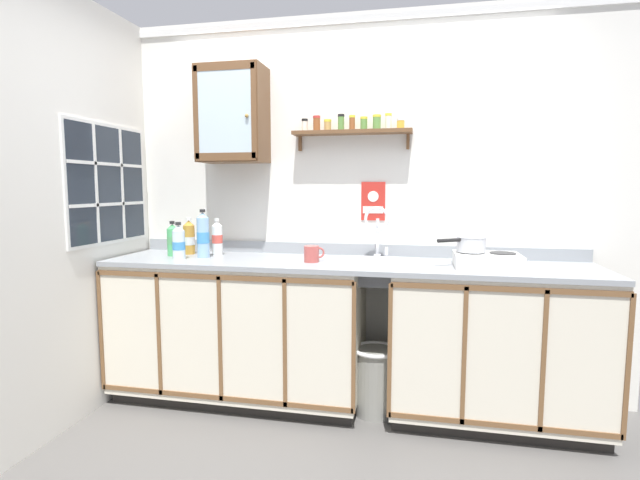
{
  "coord_description": "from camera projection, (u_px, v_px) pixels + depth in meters",
  "views": [
    {
      "loc": [
        0.47,
        -2.63,
        1.42
      ],
      "look_at": [
        -0.18,
        0.43,
        1.07
      ],
      "focal_mm": 26.83,
      "sensor_mm": 36.0,
      "label": 1
    }
  ],
  "objects": [
    {
      "name": "floor",
      "position": [
        334.0,
        430.0,
        2.81
      ],
      "size": [
        6.08,
        6.08,
        0.0
      ],
      "primitive_type": "plane",
      "color": "#565451",
      "rests_on": "ground"
    },
    {
      "name": "back_wall",
      "position": [
        352.0,
        206.0,
        3.29
      ],
      "size": [
        3.68,
        0.07,
        2.56
      ],
      "color": "silver",
      "rests_on": "ground"
    },
    {
      "name": "side_wall_left",
      "position": [
        54.0,
        211.0,
        2.71
      ],
      "size": [
        0.05,
        3.42,
        2.56
      ],
      "primitive_type": "cube",
      "color": "silver",
      "rests_on": "ground"
    },
    {
      "name": "lower_cabinet_run",
      "position": [
        239.0,
        330.0,
        3.2
      ],
      "size": [
        1.66,
        0.63,
        0.92
      ],
      "color": "black",
      "rests_on": "ground"
    },
    {
      "name": "lower_cabinet_run_right",
      "position": [
        494.0,
        347.0,
        2.87
      ],
      "size": [
        1.23,
        0.63,
        0.92
      ],
      "color": "black",
      "rests_on": "ground"
    },
    {
      "name": "countertop",
      "position": [
        344.0,
        264.0,
        3.0
      ],
      "size": [
        3.04,
        0.65,
        0.03
      ],
      "primitive_type": "cube",
      "color": "gray",
      "rests_on": "lower_cabinet_run"
    },
    {
      "name": "backsplash",
      "position": [
        351.0,
        249.0,
        3.29
      ],
      "size": [
        3.04,
        0.02,
        0.08
      ],
      "primitive_type": "cube",
      "color": "gray",
      "rests_on": "countertop"
    },
    {
      "name": "sink",
      "position": [
        377.0,
        265.0,
        3.0
      ],
      "size": [
        0.51,
        0.42,
        0.47
      ],
      "color": "silver",
      "rests_on": "countertop"
    },
    {
      "name": "hot_plate_stove",
      "position": [
        487.0,
        260.0,
        2.8
      ],
      "size": [
        0.37,
        0.32,
        0.08
      ],
      "color": "silver",
      "rests_on": "countertop"
    },
    {
      "name": "saucepan",
      "position": [
        471.0,
        244.0,
        2.83
      ],
      "size": [
        0.29,
        0.23,
        0.09
      ],
      "color": "silver",
      "rests_on": "hot_plate_stove"
    },
    {
      "name": "bottle_soda_green_0",
      "position": [
        173.0,
        240.0,
        3.25
      ],
      "size": [
        0.08,
        0.08,
        0.24
      ],
      "color": "#4CB266",
      "rests_on": "countertop"
    },
    {
      "name": "bottle_water_clear_1",
      "position": [
        179.0,
        243.0,
        3.09
      ],
      "size": [
        0.08,
        0.08,
        0.24
      ],
      "color": "silver",
      "rests_on": "countertop"
    },
    {
      "name": "bottle_water_blue_2",
      "position": [
        203.0,
        235.0,
        3.17
      ],
      "size": [
        0.08,
        0.08,
        0.32
      ],
      "color": "#8CB7E0",
      "rests_on": "countertop"
    },
    {
      "name": "bottle_juice_amber_3",
      "position": [
        189.0,
        238.0,
        3.33
      ],
      "size": [
        0.08,
        0.08,
        0.26
      ],
      "color": "gold",
      "rests_on": "countertop"
    },
    {
      "name": "bottle_opaque_white_4",
      "position": [
        217.0,
        238.0,
        3.28
      ],
      "size": [
        0.07,
        0.07,
        0.25
      ],
      "color": "white",
      "rests_on": "countertop"
    },
    {
      "name": "mug",
      "position": [
        312.0,
        254.0,
        2.98
      ],
      "size": [
        0.12,
        0.1,
        0.1
      ],
      "color": "#B24C47",
      "rests_on": "countertop"
    },
    {
      "name": "wall_cabinet",
      "position": [
        233.0,
        115.0,
        3.23
      ],
      "size": [
        0.45,
        0.3,
        0.64
      ],
      "color": "brown"
    },
    {
      "name": "spice_shelf",
      "position": [
        352.0,
        129.0,
        3.14
      ],
      "size": [
        0.79,
        0.14,
        0.23
      ],
      "color": "brown"
    },
    {
      "name": "warning_sign",
      "position": [
        373.0,
        202.0,
        3.23
      ],
      "size": [
        0.16,
        0.01,
        0.26
      ],
      "color": "#B2261E"
    },
    {
      "name": "window",
      "position": [
        108.0,
        184.0,
        3.12
      ],
      "size": [
        0.03,
        0.8,
        0.78
      ],
      "color": "#262D38"
    },
    {
      "name": "trash_bin",
      "position": [
        375.0,
        379.0,
        2.99
      ],
      "size": [
        0.29,
        0.29,
        0.43
      ],
      "color": "gray",
      "rests_on": "ground"
    }
  ]
}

